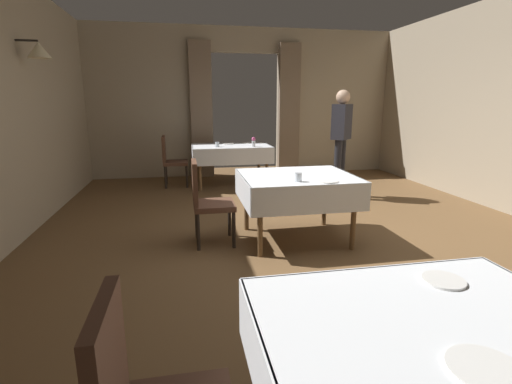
# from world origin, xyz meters

# --- Properties ---
(ground) EXTENTS (10.08, 10.08, 0.00)m
(ground) POSITION_xyz_m (0.00, 0.00, 0.00)
(ground) COLOR brown
(wall_back) EXTENTS (6.40, 0.27, 3.00)m
(wall_back) POSITION_xyz_m (0.00, 4.18, 1.52)
(wall_back) COLOR tan
(wall_back) RESTS_ON ground
(dining_table_near) EXTENTS (1.31, 1.01, 0.75)m
(dining_table_near) POSITION_xyz_m (-0.43, -2.72, 0.65)
(dining_table_near) COLOR brown
(dining_table_near) RESTS_ON ground
(dining_table_mid) EXTENTS (1.24, 1.07, 0.75)m
(dining_table_mid) POSITION_xyz_m (-0.08, 0.14, 0.65)
(dining_table_mid) COLOR brown
(dining_table_mid) RESTS_ON ground
(dining_table_far) EXTENTS (1.44, 0.96, 0.75)m
(dining_table_far) POSITION_xyz_m (-0.44, 3.12, 0.65)
(dining_table_far) COLOR brown
(dining_table_far) RESTS_ON ground
(chair_mid_left) EXTENTS (0.44, 0.44, 0.93)m
(chair_mid_left) POSITION_xyz_m (-1.09, 0.19, 0.52)
(chair_mid_left) COLOR black
(chair_mid_left) RESTS_ON ground
(chair_far_left) EXTENTS (0.44, 0.44, 0.93)m
(chair_far_left) POSITION_xyz_m (-1.55, 3.24, 0.52)
(chair_far_left) COLOR black
(chair_far_left) RESTS_ON ground
(plate_near_a) EXTENTS (0.19, 0.19, 0.01)m
(plate_near_a) POSITION_xyz_m (-0.17, -2.42, 0.76)
(plate_near_a) COLOR white
(plate_near_a) RESTS_ON dining_table_near
(plate_near_b) EXTENTS (0.24, 0.24, 0.01)m
(plate_near_b) POSITION_xyz_m (-0.43, -2.97, 0.76)
(plate_near_b) COLOR white
(plate_near_b) RESTS_ON dining_table_near
(plate_mid_a) EXTENTS (0.24, 0.24, 0.01)m
(plate_mid_a) POSITION_xyz_m (0.12, -0.25, 0.76)
(plate_mid_a) COLOR white
(plate_mid_a) RESTS_ON dining_table_mid
(glass_mid_b) EXTENTS (0.08, 0.08, 0.09)m
(glass_mid_b) POSITION_xyz_m (-0.17, -0.20, 0.80)
(glass_mid_b) COLOR silver
(glass_mid_b) RESTS_ON dining_table_mid
(flower_vase_far) EXTENTS (0.07, 0.07, 0.17)m
(flower_vase_far) POSITION_xyz_m (-0.07, 2.82, 0.84)
(flower_vase_far) COLOR silver
(flower_vase_far) RESTS_ON dining_table_far
(plate_far_b) EXTENTS (0.22, 0.22, 0.01)m
(plate_far_b) POSITION_xyz_m (-0.07, 3.44, 0.76)
(plate_far_b) COLOR white
(plate_far_b) RESTS_ON dining_table_far
(glass_far_c) EXTENTS (0.07, 0.07, 0.09)m
(glass_far_c) POSITION_xyz_m (-0.71, 2.93, 0.79)
(glass_far_c) COLOR silver
(glass_far_c) RESTS_ON dining_table_far
(plate_far_d) EXTENTS (0.21, 0.21, 0.01)m
(plate_far_d) POSITION_xyz_m (-0.47, 3.33, 0.76)
(plate_far_d) COLOR white
(plate_far_d) RESTS_ON dining_table_far
(person_waiter_by_doorway) EXTENTS (0.41, 0.41, 1.72)m
(person_waiter_by_doorway) POSITION_xyz_m (1.18, 1.90, 1.02)
(person_waiter_by_doorway) COLOR black
(person_waiter_by_doorway) RESTS_ON ground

